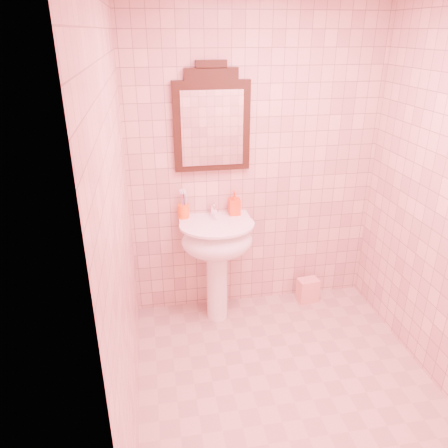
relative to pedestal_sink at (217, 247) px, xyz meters
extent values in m
plane|color=tan|center=(0.35, -0.87, -0.66)|extent=(2.20, 2.20, 0.00)
cube|color=beige|center=(0.35, 0.23, 0.59)|extent=(2.00, 0.02, 2.50)
cylinder|color=white|center=(0.00, 0.01, -0.31)|extent=(0.17, 0.17, 0.70)
ellipsoid|color=white|center=(0.00, -0.01, 0.06)|extent=(0.56, 0.46, 0.28)
cube|color=white|center=(0.00, 0.15, 0.17)|extent=(0.56, 0.15, 0.05)
cylinder|color=white|center=(0.00, -0.01, 0.19)|extent=(0.58, 0.58, 0.02)
cylinder|color=white|center=(0.00, 0.15, 0.25)|extent=(0.04, 0.04, 0.09)
cylinder|color=white|center=(0.00, 0.10, 0.28)|extent=(0.02, 0.10, 0.02)
cylinder|color=white|center=(0.00, 0.05, 0.26)|extent=(0.02, 0.02, 0.04)
cube|color=white|center=(0.00, 0.16, 0.30)|extent=(0.02, 0.07, 0.01)
cube|color=black|center=(0.00, 0.20, 0.90)|extent=(0.57, 0.05, 0.66)
cube|color=black|center=(0.00, 0.20, 1.27)|extent=(0.39, 0.05, 0.08)
cube|color=black|center=(0.00, 0.20, 1.34)|extent=(0.22, 0.05, 0.06)
cube|color=white|center=(0.00, 0.17, 0.89)|extent=(0.46, 0.01, 0.55)
cylinder|color=#FF5E15|center=(-0.24, 0.16, 0.26)|extent=(0.09, 0.09, 0.11)
cylinder|color=silver|center=(-0.22, 0.16, 0.30)|extent=(0.01, 0.01, 0.21)
cylinder|color=#338CD8|center=(-0.23, 0.17, 0.30)|extent=(0.01, 0.01, 0.21)
cylinder|color=#E5334C|center=(-0.24, 0.18, 0.30)|extent=(0.01, 0.01, 0.21)
cylinder|color=#3FBF59|center=(-0.26, 0.16, 0.30)|extent=(0.01, 0.01, 0.21)
cylinder|color=#D8CC4C|center=(-0.26, 0.15, 0.30)|extent=(0.01, 0.01, 0.21)
cylinder|color=purple|center=(-0.24, 0.14, 0.30)|extent=(0.01, 0.01, 0.21)
cylinder|color=#4C4C59|center=(-0.23, 0.14, 0.30)|extent=(0.01, 0.01, 0.21)
imported|color=#F03C14|center=(0.17, 0.15, 0.30)|extent=(0.09, 0.09, 0.19)
cube|color=#EFA78C|center=(0.83, 0.10, -0.55)|extent=(0.19, 0.14, 0.22)
camera|label=1|loc=(-0.47, -3.02, 1.56)|focal=35.00mm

